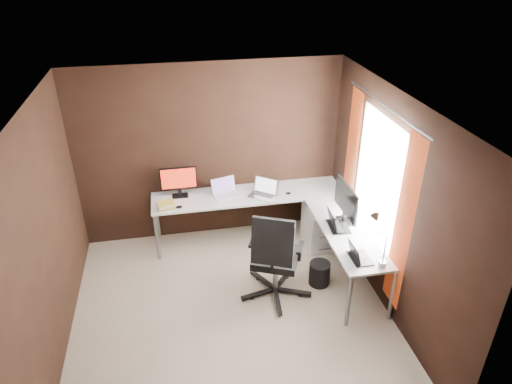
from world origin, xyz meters
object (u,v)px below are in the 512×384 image
monitor_right (346,201)px  laptop_black_big (336,224)px  wastebasket (319,273)px  laptop_silver (264,192)px  desk_lamp (378,233)px  drawer_pedestal (320,226)px  laptop_white (225,191)px  office_chair (275,271)px  monitor_left (179,180)px  book_stack (166,205)px  laptop_black_small (358,256)px

monitor_right → laptop_black_big: monitor_right is taller
wastebasket → laptop_silver: bearing=114.2°
laptop_silver → desk_lamp: size_ratio=0.70×
drawer_pedestal → wastebasket: drawer_pedestal is taller
monitor_right → laptop_white: (-1.36, 0.97, -0.25)m
laptop_silver → desk_lamp: 1.94m
monitor_right → wastebasket: 0.98m
drawer_pedestal → office_chair: size_ratio=0.50×
monitor_left → wastebasket: 2.23m
laptop_white → laptop_silver: laptop_silver is taller
drawer_pedestal → monitor_left: size_ratio=1.22×
drawer_pedestal → office_chair: bearing=-133.6°
laptop_silver → book_stack: size_ratio=1.71×
monitor_left → monitor_right: monitor_right is taller
laptop_silver → laptop_black_big: 1.18m
monitor_right → book_stack: 2.32m
laptop_black_small → wastebasket: bearing=23.0°
desk_lamp → office_chair: size_ratio=0.53×
monitor_left → laptop_silver: monitor_left is taller
laptop_black_big → office_chair: 0.95m
laptop_black_big → wastebasket: size_ratio=1.15×
laptop_white → desk_lamp: 2.32m
office_chair → wastebasket: (0.60, 0.09, -0.20)m
desk_lamp → laptop_black_big: bearing=90.5°
drawer_pedestal → book_stack: bearing=174.7°
desk_lamp → office_chair: desk_lamp is taller
wastebasket → book_stack: bearing=151.0°
monitor_left → office_chair: office_chair is taller
monitor_right → desk_lamp: size_ratio=1.03×
office_chair → wastebasket: size_ratio=3.96×
monitor_right → desk_lamp: desk_lamp is taller
laptop_white → office_chair: office_chair is taller
drawer_pedestal → wastebasket: (-0.27, -0.81, -0.15)m
monitor_left → laptop_white: bearing=-8.0°
monitor_left → laptop_black_big: bearing=-32.1°
laptop_silver → monitor_left: bearing=-152.9°
office_chair → wastebasket: office_chair is taller
drawer_pedestal → book_stack: book_stack is taller
drawer_pedestal → desk_lamp: (0.11, -1.44, 0.83)m
monitor_right → laptop_black_small: 0.80m
laptop_silver → wastebasket: size_ratio=1.45×
laptop_black_big → book_stack: laptop_black_big is taller
monitor_left → laptop_black_small: 2.60m
monitor_left → book_stack: (-0.19, -0.29, -0.21)m
monitor_right → office_chair: bearing=108.3°
laptop_white → wastebasket: bearing=-65.6°
laptop_black_big → laptop_black_small: bearing=-175.0°
laptop_black_big → wastebasket: bearing=125.7°
laptop_silver → office_chair: 1.26m
drawer_pedestal → laptop_silver: laptop_silver is taller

